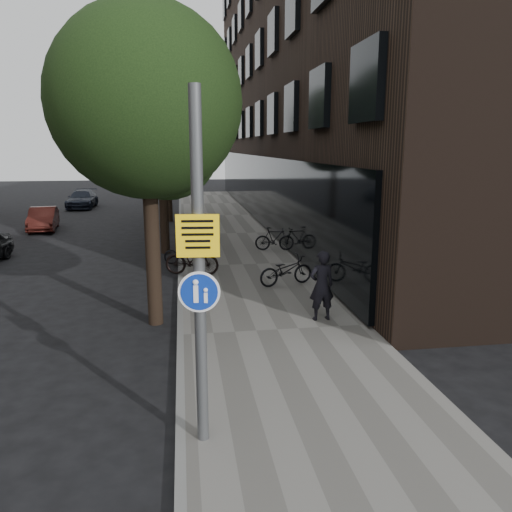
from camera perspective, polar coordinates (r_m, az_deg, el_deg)
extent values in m
plane|color=black|center=(8.84, 5.05, -16.78)|extent=(120.00, 120.00, 0.00)
cube|color=slate|center=(18.13, -1.52, -1.13)|extent=(4.50, 60.00, 0.12)
cube|color=slate|center=(18.00, -8.65, -1.35)|extent=(0.15, 60.00, 0.13)
cube|color=black|center=(31.61, 11.53, 20.73)|extent=(12.00, 40.00, 18.00)
cylinder|color=black|center=(12.32, -11.66, -0.53)|extent=(0.36, 0.36, 3.20)
sphere|color=black|center=(12.06, -12.46, 16.87)|extent=(4.40, 4.40, 4.40)
sphere|color=black|center=(12.80, -10.19, 12.20)|extent=(2.64, 2.64, 2.64)
cylinder|color=black|center=(20.68, -10.46, 4.70)|extent=(0.36, 0.36, 3.20)
sphere|color=black|center=(20.53, -10.88, 14.98)|extent=(5.00, 5.00, 5.00)
sphere|color=black|center=(21.30, -9.59, 12.24)|extent=(3.00, 3.00, 3.00)
cylinder|color=black|center=(29.63, -9.93, 7.00)|extent=(0.36, 0.36, 3.20)
sphere|color=black|center=(29.52, -10.20, 14.16)|extent=(5.00, 5.00, 5.00)
sphere|color=black|center=(30.30, -9.32, 12.25)|extent=(3.00, 3.00, 3.00)
cylinder|color=#595B5E|center=(6.84, -6.51, -2.11)|extent=(0.17, 0.17, 4.96)
cube|color=yellow|center=(6.72, -6.62, 2.45)|extent=(0.57, 0.09, 0.57)
cylinder|color=#0E2D9C|center=(6.89, -6.46, -3.88)|extent=(0.51, 0.06, 0.51)
cylinder|color=white|center=(6.89, -6.46, -3.88)|extent=(0.57, 0.07, 0.57)
imported|color=black|center=(12.27, 7.51, -3.36)|extent=(0.67, 0.47, 1.74)
imported|color=black|center=(15.35, 3.45, -1.63)|extent=(1.87, 1.08, 0.93)
imported|color=black|center=(20.46, 2.14, 1.98)|extent=(1.65, 0.67, 0.96)
imported|color=black|center=(18.31, -8.07, 0.38)|extent=(1.55, 0.56, 0.81)
imported|color=black|center=(16.65, -7.35, -0.34)|extent=(1.86, 0.91, 1.08)
imported|color=#4F1C16|center=(28.39, -23.15, 3.92)|extent=(1.75, 3.78, 1.20)
imported|color=black|center=(37.86, -19.25, 6.16)|extent=(1.77, 4.33, 1.25)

